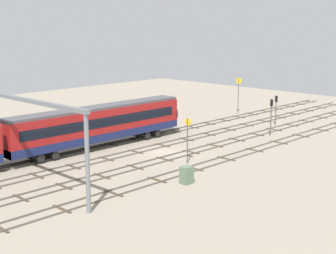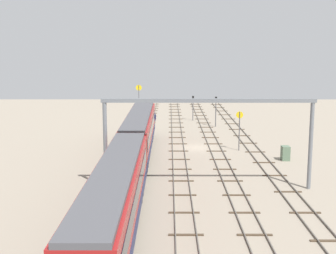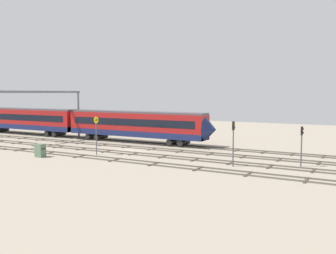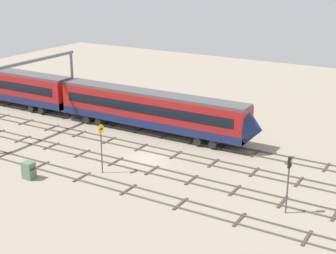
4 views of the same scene
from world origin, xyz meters
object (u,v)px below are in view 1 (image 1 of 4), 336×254
(train, at_px, (5,142))
(relay_cabinet, at_px, (187,175))
(overhead_gantry, at_px, (24,119))
(speed_sign_mid_trackside, at_px, (238,90))
(signal_light_trackside_departure, at_px, (276,106))
(signal_light_trackside_approach, at_px, (271,112))
(speed_sign_near_foreground, at_px, (188,135))

(train, bearing_deg, relay_cabinet, -61.51)
(overhead_gantry, distance_m, relay_cabinet, 15.38)
(overhead_gantry, height_order, speed_sign_mid_trackside, overhead_gantry)
(signal_light_trackside_departure, bearing_deg, signal_light_trackside_approach, -152.57)
(speed_sign_near_foreground, distance_m, speed_sign_mid_trackside, 31.22)
(train, relative_size, speed_sign_mid_trackside, 8.59)
(speed_sign_mid_trackside, relative_size, signal_light_trackside_approach, 1.22)
(train, xyz_separation_m, speed_sign_mid_trackside, (41.91, 1.98, 1.22))
(speed_sign_near_foreground, bearing_deg, overhead_gantry, 161.93)
(train, bearing_deg, speed_sign_mid_trackside, 2.70)
(train, height_order, signal_light_trackside_departure, train)
(speed_sign_mid_trackside, relative_size, relay_cabinet, 3.63)
(overhead_gantry, xyz_separation_m, signal_light_trackside_departure, (39.69, -0.68, -3.38))
(speed_sign_near_foreground, distance_m, relay_cabinet, 7.14)
(train, relative_size, signal_light_trackside_approach, 10.47)
(signal_light_trackside_departure, height_order, relay_cabinet, signal_light_trackside_departure)
(train, relative_size, relay_cabinet, 31.16)
(overhead_gantry, xyz_separation_m, signal_light_trackside_approach, (33.30, -3.99, -3.07))
(train, xyz_separation_m, relay_cabinet, (8.99, -16.57, -1.85))
(overhead_gantry, distance_m, signal_light_trackside_departure, 39.84)
(speed_sign_near_foreground, relative_size, signal_light_trackside_departure, 1.13)
(speed_sign_mid_trackside, xyz_separation_m, signal_light_trackside_departure, (-3.96, -9.60, -1.06))
(overhead_gantry, height_order, speed_sign_near_foreground, overhead_gantry)
(speed_sign_near_foreground, relative_size, speed_sign_mid_trackside, 0.83)
(speed_sign_mid_trackside, height_order, signal_light_trackside_approach, speed_sign_mid_trackside)
(speed_sign_mid_trackside, height_order, signal_light_trackside_departure, speed_sign_mid_trackside)
(overhead_gantry, bearing_deg, relay_cabinet, -41.91)
(overhead_gantry, distance_m, signal_light_trackside_approach, 33.68)
(signal_light_trackside_approach, xyz_separation_m, relay_cabinet, (-22.58, -5.63, -2.33))
(train, xyz_separation_m, overhead_gantry, (-1.73, -6.94, 3.54))
(speed_sign_mid_trackside, xyz_separation_m, relay_cabinet, (-32.92, -18.55, -3.07))
(train, height_order, relay_cabinet, train)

